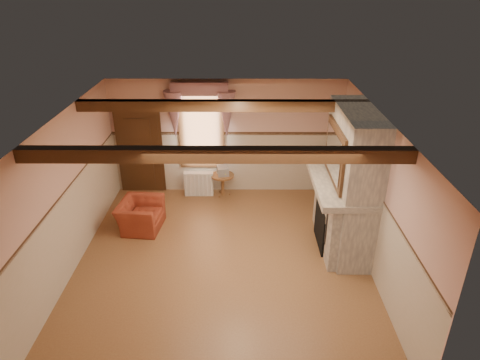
{
  "coord_description": "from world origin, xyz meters",
  "views": [
    {
      "loc": [
        0.36,
        -6.65,
        4.98
      ],
      "look_at": [
        0.33,
        0.8,
        1.33
      ],
      "focal_mm": 32.0,
      "sensor_mm": 36.0,
      "label": 1
    }
  ],
  "objects_px": {
    "side_table": "(223,185)",
    "bowl": "(342,180)",
    "oil_lamp": "(336,162)",
    "armchair": "(140,215)",
    "radiator": "(199,184)",
    "mantel_clock": "(336,164)"
  },
  "relations": [
    {
      "from": "armchair",
      "to": "oil_lamp",
      "type": "xyz_separation_m",
      "value": [
        4.04,
        -0.0,
        1.25
      ]
    },
    {
      "from": "armchair",
      "to": "mantel_clock",
      "type": "distance_m",
      "value": 4.22
    },
    {
      "from": "radiator",
      "to": "mantel_clock",
      "type": "height_order",
      "value": "mantel_clock"
    },
    {
      "from": "mantel_clock",
      "to": "radiator",
      "type": "bearing_deg",
      "value": 152.09
    },
    {
      "from": "bowl",
      "to": "mantel_clock",
      "type": "distance_m",
      "value": 0.62
    },
    {
      "from": "mantel_clock",
      "to": "oil_lamp",
      "type": "xyz_separation_m",
      "value": [
        0.0,
        0.03,
        0.04
      ]
    },
    {
      "from": "radiator",
      "to": "bowl",
      "type": "distance_m",
      "value": 3.83
    },
    {
      "from": "radiator",
      "to": "mantel_clock",
      "type": "distance_m",
      "value": 3.54
    },
    {
      "from": "side_table",
      "to": "radiator",
      "type": "distance_m",
      "value": 0.58
    },
    {
      "from": "radiator",
      "to": "oil_lamp",
      "type": "xyz_separation_m",
      "value": [
        2.93,
        -1.52,
        1.26
      ]
    },
    {
      "from": "armchair",
      "to": "side_table",
      "type": "distance_m",
      "value": 2.26
    },
    {
      "from": "side_table",
      "to": "oil_lamp",
      "type": "bearing_deg",
      "value": -32.72
    },
    {
      "from": "side_table",
      "to": "bowl",
      "type": "xyz_separation_m",
      "value": [
        2.35,
        -2.15,
        1.19
      ]
    },
    {
      "from": "side_table",
      "to": "bowl",
      "type": "distance_m",
      "value": 3.4
    },
    {
      "from": "armchair",
      "to": "bowl",
      "type": "bearing_deg",
      "value": -93.09
    },
    {
      "from": "armchair",
      "to": "radiator",
      "type": "xyz_separation_m",
      "value": [
        1.11,
        1.52,
        -0.01
      ]
    },
    {
      "from": "armchair",
      "to": "side_table",
      "type": "relative_size",
      "value": 1.72
    },
    {
      "from": "oil_lamp",
      "to": "mantel_clock",
      "type": "bearing_deg",
      "value": -90.0
    },
    {
      "from": "side_table",
      "to": "oil_lamp",
      "type": "relative_size",
      "value": 1.99
    },
    {
      "from": "armchair",
      "to": "mantel_clock",
      "type": "relative_size",
      "value": 3.99
    },
    {
      "from": "radiator",
      "to": "oil_lamp",
      "type": "relative_size",
      "value": 2.5
    },
    {
      "from": "radiator",
      "to": "oil_lamp",
      "type": "bearing_deg",
      "value": -27.99
    }
  ]
}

